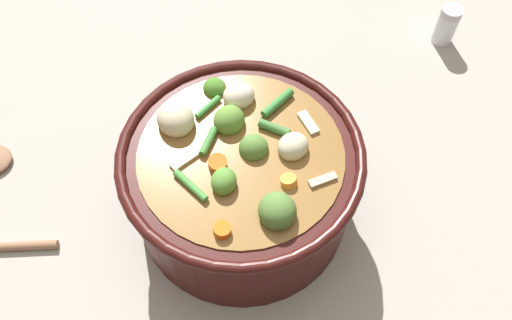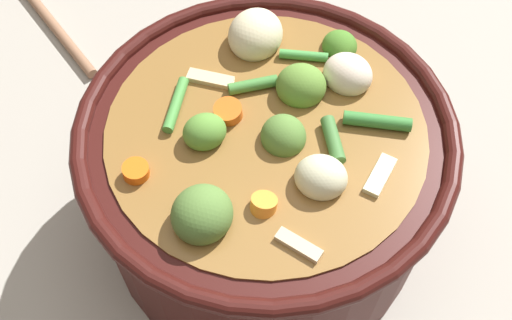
% 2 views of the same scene
% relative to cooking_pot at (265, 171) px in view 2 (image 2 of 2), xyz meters
% --- Properties ---
extents(ground_plane, '(1.10, 1.10, 0.00)m').
position_rel_cooking_pot_xyz_m(ground_plane, '(0.00, 0.00, -0.08)').
color(ground_plane, '#9E998E').
extents(cooking_pot, '(0.30, 0.30, 0.17)m').
position_rel_cooking_pot_xyz_m(cooking_pot, '(0.00, 0.00, 0.00)').
color(cooking_pot, '#38110F').
rests_on(cooking_pot, ground_plane).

